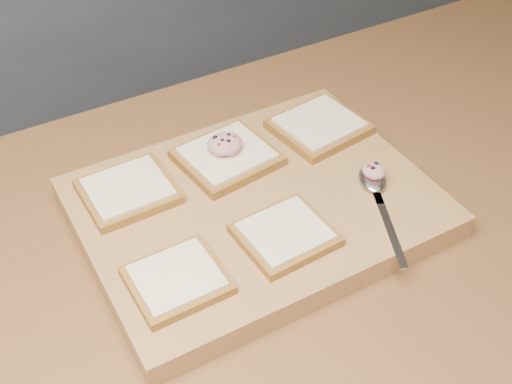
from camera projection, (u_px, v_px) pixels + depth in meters
back_counter at (37, 53)px, 2.09m from camera, size 3.60×0.62×0.94m
cutting_board at (256, 207)px, 0.90m from camera, size 0.47×0.36×0.04m
bread_far_left at (128, 191)px, 0.89m from camera, size 0.12×0.11×0.02m
bread_far_center at (227, 157)px, 0.94m from camera, size 0.15×0.14×0.02m
bread_far_right at (319, 126)px, 1.00m from camera, size 0.14×0.13×0.02m
bread_near_left at (177, 279)px, 0.77m from camera, size 0.11×0.10×0.02m
bread_near_center at (285, 234)px, 0.83m from camera, size 0.12×0.11×0.02m
tuna_salad_dollop at (225, 144)px, 0.93m from camera, size 0.05×0.05×0.02m
spoon at (375, 186)px, 0.90m from camera, size 0.10×0.19×0.01m
spoon_salad at (374, 170)px, 0.90m from camera, size 0.03×0.04×0.02m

